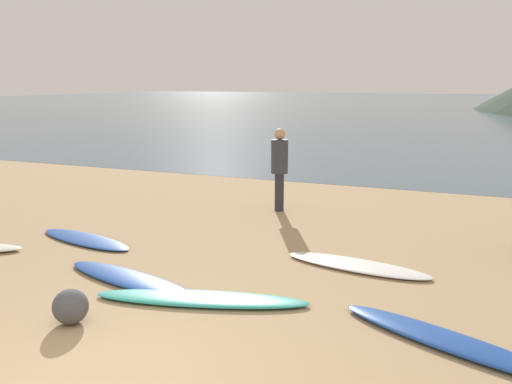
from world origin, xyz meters
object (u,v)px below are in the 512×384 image
(surfboard_3, at_px, (201,299))
(beach_rock_near, at_px, (71,307))
(person_0, at_px, (280,163))
(surfboard_1, at_px, (85,239))
(surfboard_2, at_px, (129,279))
(surfboard_4, at_px, (357,265))
(surfboard_5, at_px, (449,341))

(surfboard_3, height_order, beach_rock_near, beach_rock_near)
(person_0, bearing_deg, surfboard_1, -64.23)
(person_0, height_order, beach_rock_near, person_0)
(beach_rock_near, bearing_deg, surfboard_3, 45.62)
(surfboard_1, distance_m, person_0, 4.16)
(surfboard_2, bearing_deg, surfboard_4, 45.55)
(surfboard_3, height_order, surfboard_4, surfboard_3)
(surfboard_1, distance_m, beach_rock_near, 3.29)
(surfboard_2, relative_size, surfboard_4, 1.07)
(surfboard_4, xyz_separation_m, person_0, (-2.26, 2.88, 0.98))
(surfboard_2, bearing_deg, person_0, 97.26)
(surfboard_3, relative_size, person_0, 1.56)
(surfboard_2, bearing_deg, beach_rock_near, -69.93)
(surfboard_3, bearing_deg, person_0, 83.16)
(surfboard_2, bearing_deg, surfboard_3, 2.35)
(surfboard_2, xyz_separation_m, surfboard_5, (4.12, -0.25, 0.01))
(surfboard_2, bearing_deg, surfboard_1, 157.83)
(surfboard_3, relative_size, surfboard_4, 1.23)
(beach_rock_near, bearing_deg, surfboard_2, 96.85)
(surfboard_2, distance_m, person_0, 4.74)
(surfboard_4, height_order, person_0, person_0)
(surfboard_2, relative_size, person_0, 1.35)
(surfboard_1, xyz_separation_m, person_0, (2.30, 3.32, 0.98))
(person_0, bearing_deg, surfboard_2, -35.43)
(person_0, distance_m, beach_rock_near, 6.01)
(beach_rock_near, bearing_deg, person_0, 86.90)
(surfboard_4, bearing_deg, surfboard_5, -47.15)
(surfboard_3, distance_m, surfboard_5, 2.90)
(surfboard_3, height_order, person_0, person_0)
(surfboard_2, height_order, surfboard_5, surfboard_5)
(surfboard_1, bearing_deg, surfboard_4, 18.57)
(surfboard_4, bearing_deg, person_0, 136.21)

